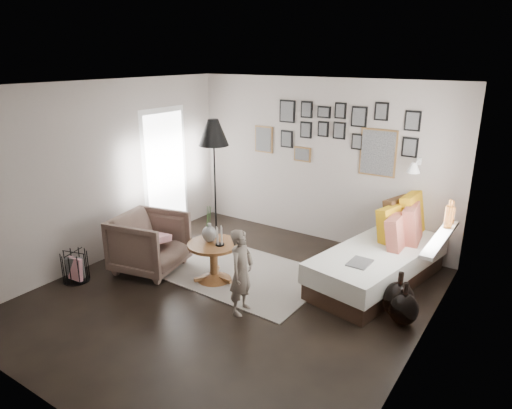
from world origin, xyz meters
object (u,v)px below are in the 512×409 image
Objects in this scene: floor_lamp at (214,137)px; demijohn_small at (404,309)px; daybed at (381,257)px; demijohn_large at (398,300)px; vase at (209,231)px; armchair at (150,243)px; child at (241,272)px; magazine_basket at (75,267)px; pedestal_table at (214,263)px.

demijohn_small is (3.25, -0.69, -1.53)m from floor_lamp.
daybed reaches higher than demijohn_large.
vase is at bearing -55.14° from floor_lamp.
armchair is 0.86× the size of child.
daybed is at bearing -36.77° from child.
child reaches higher than magazine_basket.
demijohn_small is at bearing -50.84° from demijohn_large.
demijohn_large reaches higher than pedestal_table.
magazine_basket is (-1.55, -1.05, -0.05)m from pedestal_table.
pedestal_table is at bearing -168.43° from demijohn_large.
floor_lamp is at bearing -164.99° from daybed.
floor_lamp is at bearing 42.59° from child.
daybed is at bearing 122.35° from demijohn_large.
pedestal_table is 1.21× the size of demijohn_large.
daybed is (1.95, 1.22, -0.35)m from vase.
daybed is 5.60× the size of magazine_basket.
vase is 1.63m from floor_lamp.
vase is 1.88m from magazine_basket.
daybed is at bearing 123.34° from demijohn_small.
vase is at bearing 165.96° from pedestal_table.
vase is 2.52m from demijohn_large.
vase is 1.18× the size of magazine_basket.
daybed reaches higher than child.
daybed reaches higher than magazine_basket.
pedestal_table is at bearing 34.20° from magazine_basket.
child is at bearing -149.59° from demijohn_large.
demijohn_large is at bearing -89.41° from armchair.
vase is at bearing -172.31° from demijohn_small.
demijohn_small is at bearing 8.40° from pedestal_table.
child is (-1.58, -0.93, 0.30)m from demijohn_large.
daybed reaches higher than demijohn_small.
armchair is 1.73× the size of demijohn_small.
pedestal_table is 1.33× the size of demijohn_small.
child is at bearing -28.50° from vase.
magazine_basket is 4.19m from demijohn_large.
demijohn_small is at bearing -91.70° from armchair.
magazine_basket is (-3.42, -2.30, -0.14)m from daybed.
demijohn_large is (3.90, 1.53, 0.01)m from magazine_basket.
demijohn_small is 1.89m from child.
vase is 0.99m from child.
floor_lamp reaches higher than daybed.
magazine_basket is at bearing -135.23° from daybed.
demijohn_small is (0.58, -0.88, -0.15)m from daybed.
vase is at bearing 57.64° from child.
vase reaches higher than demijohn_small.
floor_lamp is 3.87× the size of demijohn_small.
armchair is at bearing 53.39° from magazine_basket.
daybed is 4.12m from magazine_basket.
daybed is 1.16× the size of floor_lamp.
daybed is at bearing 33.69° from pedestal_table.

